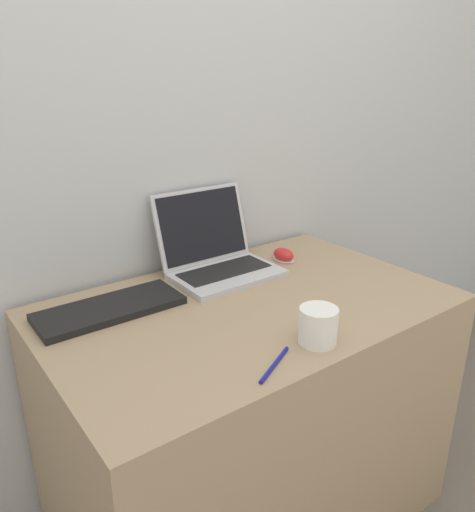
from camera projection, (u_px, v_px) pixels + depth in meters
The scene contains 7 objects.
wall_back at pixel (171, 111), 1.52m from camera, with size 7.00×0.04×2.50m.
desk at pixel (248, 414), 1.53m from camera, with size 1.13×0.71×0.76m.
laptop at pixel (217, 255), 1.58m from camera, with size 0.33×0.29×0.25m.
drink_cup at pixel (317, 326), 1.18m from camera, with size 0.09×0.09×0.09m.
computer_mouse at pixel (284, 255), 1.70m from camera, with size 0.06×0.09×0.04m.
external_keyboard at pixel (110, 309), 1.34m from camera, with size 0.39×0.16×0.02m.
pen at pixel (274, 364), 1.10m from camera, with size 0.14×0.08×0.01m.
Camera 1 is at (-0.77, -0.64, 1.37)m, focal length 35.00 mm.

